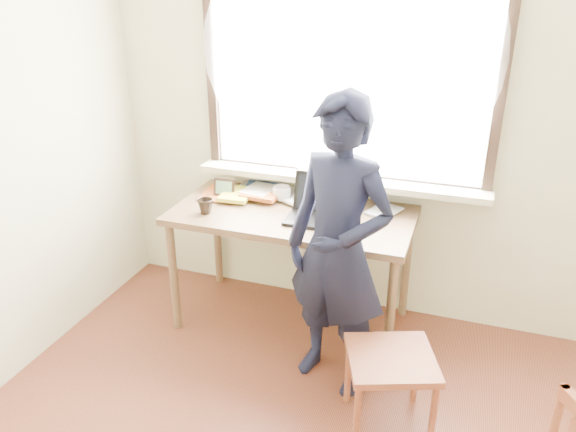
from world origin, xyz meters
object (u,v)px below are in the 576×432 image
(desk, at_px, (292,224))
(laptop, at_px, (320,209))
(mug_white, at_px, (282,194))
(person, at_px, (338,249))
(mug_dark, at_px, (205,206))
(work_chair, at_px, (391,367))

(desk, relative_size, laptop, 3.98)
(laptop, relative_size, mug_white, 3.08)
(desk, relative_size, person, 0.90)
(laptop, distance_m, mug_dark, 0.69)
(laptop, distance_m, mug_white, 0.36)
(desk, bearing_deg, mug_white, 128.75)
(desk, distance_m, person, 0.61)
(laptop, relative_size, work_chair, 0.69)
(laptop, bearing_deg, person, -62.34)
(mug_dark, xyz_separation_m, person, (0.90, -0.26, -0.01))
(mug_white, bearing_deg, mug_dark, -137.08)
(mug_dark, xyz_separation_m, work_chair, (1.25, -0.54, -0.47))
(desk, distance_m, mug_dark, 0.54)
(mug_dark, distance_m, work_chair, 1.44)
(mug_white, relative_size, mug_dark, 1.24)
(desk, distance_m, work_chair, 1.10)
(laptop, distance_m, person, 0.48)
(person, bearing_deg, laptop, 134.84)
(mug_dark, relative_size, person, 0.06)
(mug_dark, height_order, person, person)
(person, bearing_deg, mug_dark, -179.24)
(mug_dark, bearing_deg, mug_white, 42.92)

